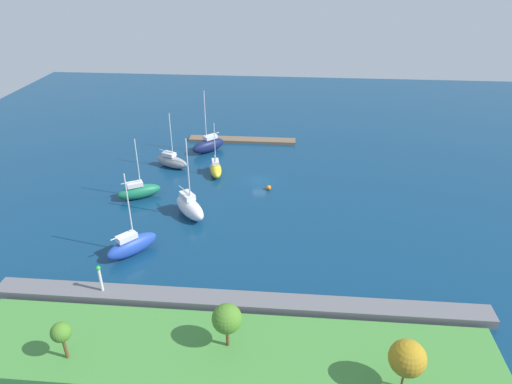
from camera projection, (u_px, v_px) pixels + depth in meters
name	position (u px, v px, depth m)	size (l,w,h in m)	color
water	(259.00, 181.00, 86.50)	(160.00, 160.00, 0.00)	navy
pier_dock	(242.00, 140.00, 104.18)	(24.24, 2.92, 0.58)	brown
breakwater	(237.00, 302.00, 55.88)	(60.89, 2.89, 1.29)	slate
shoreline_park	(228.00, 352.00, 49.19)	(58.05, 11.24, 0.86)	#478C3D
harbor_beacon	(100.00, 277.00, 55.84)	(0.56, 0.56, 3.73)	silver
park_tree_mideast	(227.00, 319.00, 47.81)	(3.21, 3.21, 5.40)	brown
park_tree_midwest	(407.00, 358.00, 42.97)	(3.58, 3.58, 5.74)	brown
park_tree_west	(61.00, 333.00, 46.43)	(2.12, 2.12, 4.64)	brown
sailboat_navy_far_south	(208.00, 145.00, 98.17)	(7.49, 7.47, 13.43)	#141E4C
sailboat_blue_outer_mooring	(132.00, 245.00, 65.08)	(6.97, 7.50, 12.69)	#2347B2
sailboat_green_mid_basin	(139.00, 191.00, 79.99)	(7.75, 5.90, 11.02)	#19724C
sailboat_gray_center_basin	(172.00, 161.00, 91.35)	(7.57, 5.23, 11.31)	gray
sailboat_yellow_near_pier	(216.00, 169.00, 88.27)	(3.52, 6.54, 10.67)	yellow
sailboat_white_far_north	(190.00, 207.00, 74.37)	(7.07, 7.74, 13.71)	white
mooring_buoy_orange	(269.00, 188.00, 83.05)	(0.90, 0.90, 0.90)	orange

